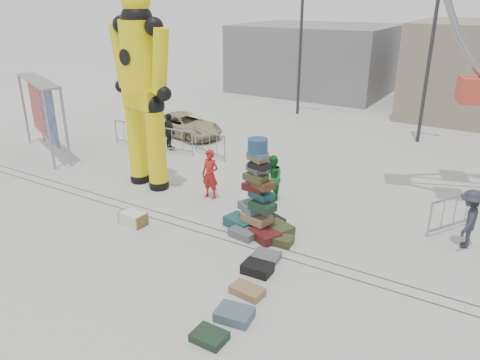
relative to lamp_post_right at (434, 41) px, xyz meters
The scene contains 25 objects.
ground 14.09m from the lamp_post_right, 103.39° to the right, with size 90.00×90.00×0.00m, color #9E9E99.
track_line_near 13.54m from the lamp_post_right, 104.01° to the right, with size 40.00×0.04×0.01m, color #47443F.
track_line_far 13.18m from the lamp_post_right, 104.46° to the right, with size 40.00×0.04×0.01m, color #47443F.
building_left 13.00m from the lamp_post_right, 135.30° to the left, with size 10.00×8.00×4.40m, color gray.
lamp_post_right is the anchor object (origin of this frame).
lamp_post_left 7.28m from the lamp_post_right, 164.05° to the left, with size 1.41×0.25×8.00m.
suitcase_tower 12.20m from the lamp_post_right, 100.69° to the right, with size 2.13×1.77×2.77m.
crash_test_dummy 12.66m from the lamp_post_right, 124.50° to the right, with size 2.73×1.20×6.84m.
banner_scaffold 16.67m from the lamp_post_right, 142.78° to the right, with size 4.27×2.39×3.14m.
steamer_trunk 14.75m from the lamp_post_right, 112.90° to the right, with size 0.80×0.46×0.37m, color silver.
row_case_0 12.63m from the lamp_post_right, 96.27° to the right, with size 0.78×0.46×0.23m, color #3B4020.
row_case_1 13.49m from the lamp_post_right, 95.33° to the right, with size 0.68×0.57×0.17m, color slate.
row_case_2 14.08m from the lamp_post_right, 94.63° to the right, with size 0.72×0.52×0.25m, color black.
row_case_3 14.93m from the lamp_post_right, 93.39° to the right, with size 0.77×0.45×0.19m, color #94714B.
row_case_4 15.76m from the lamp_post_right, 92.41° to the right, with size 0.76×0.57×0.22m, color #4B616C.
row_case_5 16.55m from the lamp_post_right, 92.56° to the right, with size 0.67×0.52×0.17m, color #1B3020.
barricade_dummy_a 13.65m from the lamp_post_right, 145.85° to the right, with size 2.00×0.10×1.10m, color gray, non-canonical shape.
barricade_dummy_b 11.95m from the lamp_post_right, 140.77° to the right, with size 2.00×0.10×1.10m, color gray, non-canonical shape.
barricade_dummy_c 10.53m from the lamp_post_right, 136.82° to the right, with size 2.00×0.10×1.10m, color gray, non-canonical shape.
barricade_wheel_front 9.70m from the lamp_post_right, 72.62° to the right, with size 2.00×0.10×1.10m, color gray, non-canonical shape.
pedestrian_red 11.79m from the lamp_post_right, 114.44° to the right, with size 0.61×0.40×1.67m, color #A01C16.
pedestrian_green 10.40m from the lamp_post_right, 106.76° to the right, with size 0.75×0.58×1.54m, color #186325.
pedestrian_black 11.98m from the lamp_post_right, 143.02° to the right, with size 0.94×0.39×1.61m, color black.
pedestrian_grey 10.45m from the lamp_post_right, 71.77° to the right, with size 1.06×0.61×1.64m, color #262833.
parked_suv 11.61m from the lamp_post_right, 153.91° to the right, with size 1.77×3.85×1.07m, color tan.
Camera 1 is at (6.74, -8.95, 6.39)m, focal length 35.00 mm.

